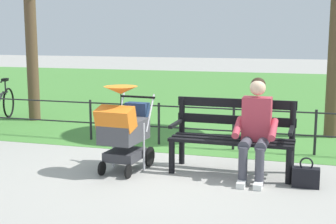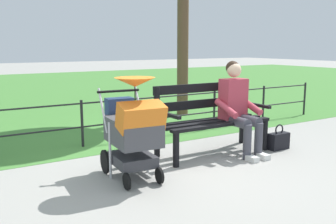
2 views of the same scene
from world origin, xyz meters
The scene contains 8 objects.
ground_plane centered at (0.00, 0.00, 0.00)m, with size 60.00×60.00×0.00m, color #9E9B93.
grass_lawn centered at (0.00, -8.80, 0.00)m, with size 40.00×16.00×0.01m, color #478438.
park_bench centered at (-0.80, -0.12, 0.53)m, with size 1.61×0.62×0.96m.
person_on_bench centered at (-1.12, 0.11, 0.68)m, with size 0.54×0.74×1.28m.
stroller centered at (0.59, 0.29, 0.59)m, with size 0.56×0.92×1.15m.
handbag centered at (-1.75, 0.29, 0.13)m, with size 0.32×0.14×0.37m.
park_fence centered at (-0.50, -1.33, 0.42)m, with size 8.68×0.04×0.70m.
bicycle centered at (4.41, -2.35, 0.36)m, with size 0.59×1.60×0.89m.
Camera 1 is at (-1.74, 6.02, 1.82)m, focal length 50.83 mm.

